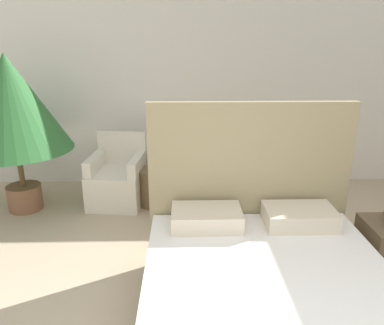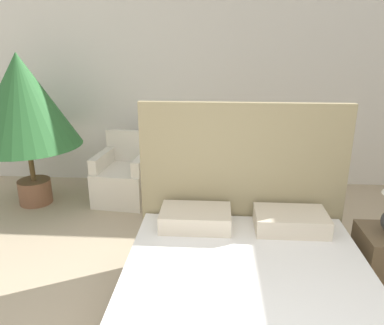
{
  "view_description": "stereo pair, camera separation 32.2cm",
  "coord_description": "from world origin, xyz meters",
  "px_view_note": "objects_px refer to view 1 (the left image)",
  "views": [
    {
      "loc": [
        -0.33,
        -0.82,
        1.93
      ],
      "look_at": [
        -0.24,
        2.75,
        0.74
      ],
      "focal_mm": 35.0,
      "sensor_mm": 36.0,
      "label": 1
    },
    {
      "loc": [
        -0.01,
        -0.82,
        1.93
      ],
      "look_at": [
        -0.24,
        2.75,
        0.74
      ],
      "focal_mm": 35.0,
      "sensor_mm": 36.0,
      "label": 2
    }
  ],
  "objects_px": {
    "armchair_near_window_right": "(189,181)",
    "potted_palm": "(11,106)",
    "side_table": "(153,187)",
    "bed": "(269,305)",
    "armchair_near_window_left": "(118,182)"
  },
  "relations": [
    {
      "from": "armchair_near_window_right",
      "to": "potted_palm",
      "type": "distance_m",
      "value": 2.17
    },
    {
      "from": "bed",
      "to": "armchair_near_window_right",
      "type": "xyz_separation_m",
      "value": [
        -0.47,
        2.29,
        -0.04
      ]
    },
    {
      "from": "bed",
      "to": "potted_palm",
      "type": "height_order",
      "value": "potted_palm"
    },
    {
      "from": "potted_palm",
      "to": "side_table",
      "type": "bearing_deg",
      "value": 3.83
    },
    {
      "from": "bed",
      "to": "armchair_near_window_left",
      "type": "xyz_separation_m",
      "value": [
        -1.34,
        2.29,
        -0.04
      ]
    },
    {
      "from": "side_table",
      "to": "armchair_near_window_right",
      "type": "bearing_deg",
      "value": 8.65
    },
    {
      "from": "bed",
      "to": "potted_palm",
      "type": "xyz_separation_m",
      "value": [
        -2.41,
        2.13,
        0.92
      ]
    },
    {
      "from": "bed",
      "to": "armchair_near_window_right",
      "type": "distance_m",
      "value": 2.34
    },
    {
      "from": "bed",
      "to": "side_table",
      "type": "bearing_deg",
      "value": 112.26
    },
    {
      "from": "armchair_near_window_right",
      "to": "side_table",
      "type": "relative_size",
      "value": 1.83
    },
    {
      "from": "armchair_near_window_right",
      "to": "side_table",
      "type": "xyz_separation_m",
      "value": [
        -0.44,
        -0.07,
        -0.04
      ]
    },
    {
      "from": "armchair_near_window_left",
      "to": "armchair_near_window_right",
      "type": "relative_size",
      "value": 1.0
    },
    {
      "from": "armchair_near_window_left",
      "to": "potted_palm",
      "type": "xyz_separation_m",
      "value": [
        -1.07,
        -0.17,
        0.96
      ]
    },
    {
      "from": "armchair_near_window_right",
      "to": "potted_palm",
      "type": "height_order",
      "value": "potted_palm"
    },
    {
      "from": "armchair_near_window_right",
      "to": "potted_palm",
      "type": "xyz_separation_m",
      "value": [
        -1.94,
        -0.17,
        0.96
      ]
    }
  ]
}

